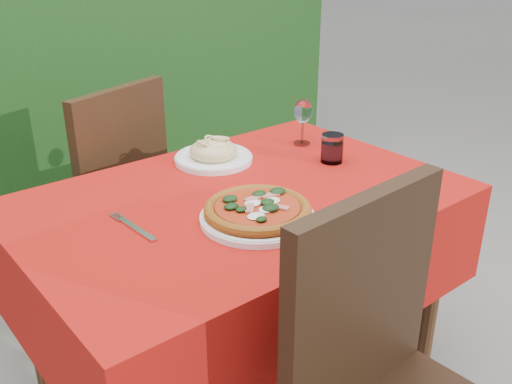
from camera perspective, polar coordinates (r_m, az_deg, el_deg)
hedge at (r=2.94m, az=-20.99°, el=12.60°), size 3.20×0.55×1.78m
dining_table at (r=1.72m, az=-1.57°, el=-4.84°), size 1.26×0.86×0.75m
chair_far at (r=2.23m, az=-14.74°, el=0.11°), size 0.55×0.55×0.96m
pizza_plate at (r=1.49m, az=0.16°, el=-2.03°), size 0.36×0.36×0.06m
pasta_plate at (r=1.89m, az=-4.27°, el=3.82°), size 0.26×0.26×0.07m
water_glass at (r=1.90m, az=7.61°, el=4.23°), size 0.07×0.07×0.10m
wine_glass at (r=2.03m, az=4.71°, el=7.87°), size 0.07×0.07×0.16m
fork at (r=1.49m, az=-11.80°, el=-3.66°), size 0.04×0.22×0.01m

